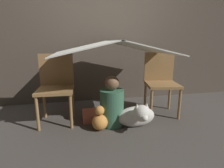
# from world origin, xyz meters

# --- Properties ---
(ground_plane) EXTENTS (8.80, 8.80, 0.00)m
(ground_plane) POSITION_xyz_m (0.00, 0.00, 0.00)
(ground_plane) COLOR #47423D
(wall_back) EXTENTS (7.00, 0.05, 2.50)m
(wall_back) POSITION_xyz_m (0.00, 0.96, 1.25)
(wall_back) COLOR #4C4238
(wall_back) RESTS_ON ground_plane
(chair_left) EXTENTS (0.46, 0.46, 0.88)m
(chair_left) POSITION_xyz_m (-0.72, 0.18, 0.49)
(chair_left) COLOR olive
(chair_left) RESTS_ON ground_plane
(chair_right) EXTENTS (0.51, 0.51, 0.88)m
(chair_right) POSITION_xyz_m (0.74, 0.18, 0.49)
(chair_right) COLOR olive
(chair_right) RESTS_ON ground_plane
(sheet_canopy) EXTENTS (1.46, 1.11, 0.18)m
(sheet_canopy) POSITION_xyz_m (0.00, 0.10, 0.97)
(sheet_canopy) COLOR silver
(person_front) EXTENTS (0.30, 0.30, 0.64)m
(person_front) POSITION_xyz_m (-0.04, -0.10, 0.27)
(person_front) COLOR #38664C
(person_front) RESTS_ON ground_plane
(dog) EXTENTS (0.48, 0.41, 0.37)m
(dog) POSITION_xyz_m (0.24, -0.25, 0.16)
(dog) COLOR silver
(dog) RESTS_ON ground_plane
(floor_cushion) EXTENTS (0.39, 0.31, 0.10)m
(floor_cushion) POSITION_xyz_m (-0.21, 0.12, 0.05)
(floor_cushion) COLOR #CC664C
(floor_cushion) RESTS_ON ground_plane
(plush_toy) EXTENTS (0.19, 0.19, 0.30)m
(plush_toy) POSITION_xyz_m (-0.21, -0.20, 0.12)
(plush_toy) COLOR #D88C3F
(plush_toy) RESTS_ON ground_plane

